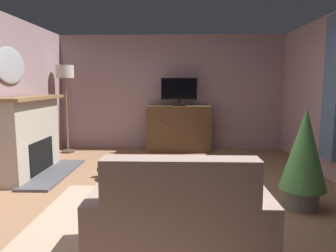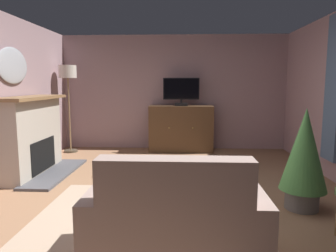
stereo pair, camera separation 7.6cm
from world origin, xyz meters
name	(u,v)px [view 1 (the left image)]	position (x,y,z in m)	size (l,w,h in m)	color
ground_plane	(166,201)	(0.00, 0.00, -0.02)	(5.67, 7.22, 0.04)	#936B4C
wall_back	(171,92)	(0.00, 3.36, 1.29)	(5.67, 0.10, 2.59)	gray
curtain_panel_far	(333,88)	(2.48, 0.92, 1.42)	(0.10, 0.44, 2.17)	slate
rug_central	(149,215)	(-0.17, -0.49, 0.01)	(2.51, 1.96, 0.01)	tan
fireplace	(30,138)	(-2.26, 1.07, 0.61)	(0.87, 1.73, 1.29)	#4C4C51
wall_mirror_oval	(11,65)	(-2.51, 1.07, 1.78)	(0.06, 0.91, 0.58)	#B2B7BF
tv_cabinet	(179,129)	(0.18, 3.01, 0.48)	(1.40, 0.53, 1.01)	#352315
television	(179,91)	(0.18, 2.96, 1.34)	(0.78, 0.20, 0.61)	black
coffee_table	(169,171)	(0.04, -0.11, 0.42)	(1.12, 0.56, 0.47)	brown
tv_remote	(159,166)	(-0.08, -0.14, 0.49)	(0.17, 0.05, 0.02)	black
sofa_floral	(179,227)	(0.16, -1.46, 0.32)	(1.41, 0.92, 0.97)	#A3897F
potted_plant_on_hearth_side	(304,154)	(1.65, -0.21, 0.66)	(0.54, 0.54, 1.22)	slate
cat	(106,174)	(-0.97, 0.82, 0.10)	(0.41, 0.60, 0.21)	#2D2D33
floor_lamp	(65,80)	(-2.25, 2.78, 1.58)	(0.37, 0.37, 1.88)	#4C4233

